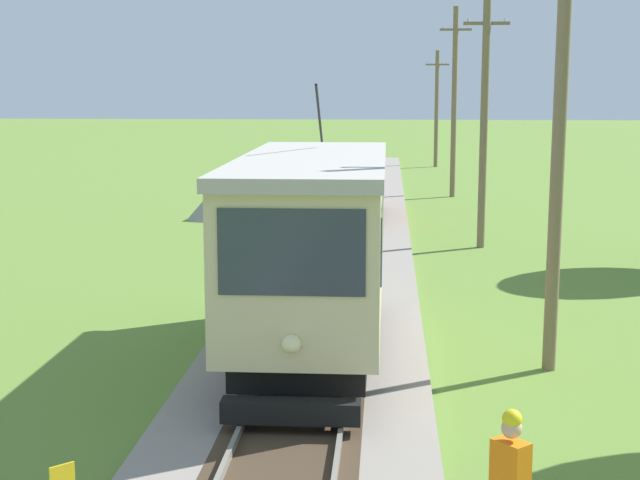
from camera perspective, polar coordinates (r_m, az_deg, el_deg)
red_tram at (r=17.76m, az=-0.41°, el=-0.33°), size 2.60×8.54×4.79m
freight_car at (r=36.54m, az=1.83°, el=3.60°), size 2.40×5.20×2.31m
utility_pole_near_tram at (r=17.45m, az=13.76°, el=5.30°), size 1.40×0.49×7.86m
utility_pole_mid at (r=30.57m, az=9.57°, el=6.99°), size 1.40×0.38×7.83m
utility_pole_far at (r=44.30m, az=7.85°, el=8.07°), size 1.40×0.31×8.43m
utility_pole_distant at (r=60.00m, az=6.83°, el=7.70°), size 1.40×0.26×7.00m
gravel_pile at (r=37.05m, az=-6.19°, el=2.13°), size 2.08×2.08×1.19m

